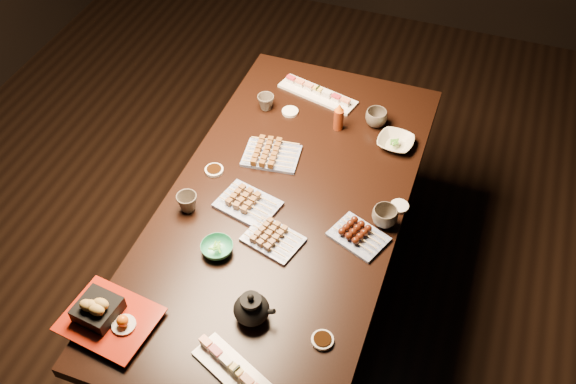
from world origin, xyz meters
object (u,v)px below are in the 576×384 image
object	(u,v)px
yakitori_plate_left	(271,152)
teacup_near_left	(187,203)
tempura_tray	(107,313)
teapot	(251,307)
edamame_bowl_green	(217,248)
edamame_bowl_cream	(395,142)
yakitori_plate_right	(273,236)
teacup_far_right	(376,118)
teacup_far_left	(266,102)
sushi_platter_near	(242,377)
yakitori_plate_center	(248,201)
teacup_mid_right	(385,217)
sushi_platter_far	(318,91)
condiment_bottle	(339,116)
dining_table	(284,262)

from	to	relation	value
yakitori_plate_left	teacup_near_left	size ratio (longest dim) A/B	2.83
tempura_tray	teapot	world-z (taller)	teapot
edamame_bowl_green	edamame_bowl_cream	size ratio (longest dim) A/B	0.79
yakitori_plate_right	teacup_far_right	size ratio (longest dim) A/B	2.17
teacup_far_left	teacup_far_right	world-z (taller)	teacup_far_right
sushi_platter_near	teacup_far_left	world-z (taller)	teacup_far_left
yakitori_plate_center	teacup_mid_right	bearing A→B (deg)	23.62
yakitori_plate_center	teacup_far_left	world-z (taller)	teacup_far_left
tempura_tray	sushi_platter_near	bearing A→B (deg)	1.94
sushi_platter_far	teacup_far_left	distance (m)	0.25
tempura_tray	teacup_near_left	xyz separation A→B (m)	(0.02, 0.54, -0.02)
yakitori_plate_left	teacup_mid_right	distance (m)	0.56
sushi_platter_near	teacup_near_left	world-z (taller)	teacup_near_left
edamame_bowl_green	edamame_bowl_cream	world-z (taller)	same
yakitori_plate_center	edamame_bowl_cream	size ratio (longest dim) A/B	1.52
tempura_tray	teacup_near_left	bearing A→B (deg)	94.50
teacup_mid_right	condiment_bottle	xyz separation A→B (m)	(-0.32, 0.46, 0.03)
edamame_bowl_cream	teacup_near_left	world-z (taller)	teacup_near_left
sushi_platter_near	edamame_bowl_green	world-z (taller)	sushi_platter_near
edamame_bowl_green	condiment_bottle	bearing A→B (deg)	74.73
teacup_mid_right	teacup_far_left	size ratio (longest dim) A/B	1.29
edamame_bowl_cream	teacup_far_left	bearing A→B (deg)	175.82
tempura_tray	teacup_far_left	bearing A→B (deg)	92.77
dining_table	edamame_bowl_green	bearing A→B (deg)	-107.57
teacup_far_right	edamame_bowl_cream	bearing A→B (deg)	-42.75
dining_table	teacup_far_right	distance (m)	0.74
sushi_platter_near	edamame_bowl_cream	size ratio (longest dim) A/B	2.45
edamame_bowl_green	condiment_bottle	xyz separation A→B (m)	(0.22, 0.80, 0.05)
tempura_tray	condiment_bottle	size ratio (longest dim) A/B	2.25
sushi_platter_far	yakitori_plate_right	xyz separation A→B (m)	(0.11, -0.87, 0.00)
yakitori_plate_left	teacup_far_right	size ratio (longest dim) A/B	2.41
edamame_bowl_green	teacup_near_left	distance (m)	0.24
sushi_platter_far	yakitori_plate_right	size ratio (longest dim) A/B	1.83
sushi_platter_far	dining_table	bearing A→B (deg)	111.21
tempura_tray	teacup_far_right	world-z (taller)	tempura_tray
yakitori_plate_right	teacup_far_right	xyz separation A→B (m)	(0.19, 0.76, 0.01)
teapot	sushi_platter_near	bearing A→B (deg)	-80.60
dining_table	teacup_mid_right	bearing A→B (deg)	14.42
sushi_platter_near	teacup_mid_right	world-z (taller)	teacup_mid_right
teacup_mid_right	condiment_bottle	distance (m)	0.56
yakitori_plate_center	teacup_far_right	world-z (taller)	teacup_far_right
sushi_platter_far	condiment_bottle	bearing A→B (deg)	143.89
teapot	yakitori_plate_left	bearing A→B (deg)	100.78
tempura_tray	condiment_bottle	bearing A→B (deg)	77.01
yakitori_plate_right	condiment_bottle	distance (m)	0.68
dining_table	sushi_platter_far	distance (m)	0.80
sushi_platter_near	condiment_bottle	distance (m)	1.23
dining_table	yakitori_plate_right	world-z (taller)	yakitori_plate_right
dining_table	condiment_bottle	world-z (taller)	condiment_bottle
dining_table	teacup_far_left	world-z (taller)	teacup_far_left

